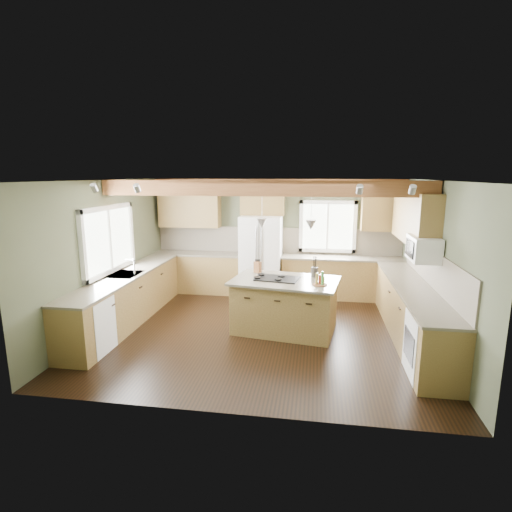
# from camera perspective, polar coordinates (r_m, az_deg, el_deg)

# --- Properties ---
(floor) EXTENTS (5.60, 5.60, 0.00)m
(floor) POSITION_cam_1_polar(r_m,az_deg,el_deg) (7.12, 0.73, -10.65)
(floor) COLOR black
(floor) RESTS_ON ground
(ceiling) EXTENTS (5.60, 5.60, 0.00)m
(ceiling) POSITION_cam_1_polar(r_m,az_deg,el_deg) (6.59, 0.79, 10.77)
(ceiling) COLOR silver
(ceiling) RESTS_ON wall_back
(wall_back) EXTENTS (5.60, 0.00, 5.60)m
(wall_back) POSITION_cam_1_polar(r_m,az_deg,el_deg) (9.18, 2.93, 2.84)
(wall_back) COLOR #454C36
(wall_back) RESTS_ON ground
(wall_left) EXTENTS (0.00, 5.00, 5.00)m
(wall_left) POSITION_cam_1_polar(r_m,az_deg,el_deg) (7.63, -20.53, 0.32)
(wall_left) COLOR #454C36
(wall_left) RESTS_ON ground
(wall_right) EXTENTS (0.00, 5.00, 5.00)m
(wall_right) POSITION_cam_1_polar(r_m,az_deg,el_deg) (6.93, 24.34, -1.05)
(wall_right) COLOR #454C36
(wall_right) RESTS_ON ground
(ceiling_beam) EXTENTS (5.55, 0.26, 0.26)m
(ceiling_beam) POSITION_cam_1_polar(r_m,az_deg,el_deg) (6.69, 0.91, 9.67)
(ceiling_beam) COLOR brown
(ceiling_beam) RESTS_ON ceiling
(soffit_trim) EXTENTS (5.55, 0.20, 0.10)m
(soffit_trim) POSITION_cam_1_polar(r_m,az_deg,el_deg) (8.97, 2.95, 10.59)
(soffit_trim) COLOR brown
(soffit_trim) RESTS_ON ceiling
(backsplash_back) EXTENTS (5.58, 0.03, 0.58)m
(backsplash_back) POSITION_cam_1_polar(r_m,az_deg,el_deg) (9.18, 2.92, 2.27)
(backsplash_back) COLOR brown
(backsplash_back) RESTS_ON wall_back
(backsplash_right) EXTENTS (0.03, 3.70, 0.58)m
(backsplash_right) POSITION_cam_1_polar(r_m,az_deg,el_deg) (7.00, 24.05, -1.68)
(backsplash_right) COLOR brown
(backsplash_right) RESTS_ON wall_right
(base_cab_back_left) EXTENTS (2.02, 0.60, 0.88)m
(base_cab_back_left) POSITION_cam_1_polar(r_m,az_deg,el_deg) (9.41, -8.23, -2.39)
(base_cab_back_left) COLOR brown
(base_cab_back_left) RESTS_ON floor
(counter_back_left) EXTENTS (2.06, 0.64, 0.04)m
(counter_back_left) POSITION_cam_1_polar(r_m,az_deg,el_deg) (9.31, -8.32, 0.36)
(counter_back_left) COLOR #474034
(counter_back_left) RESTS_ON base_cab_back_left
(base_cab_back_right) EXTENTS (2.62, 0.60, 0.88)m
(base_cab_back_right) POSITION_cam_1_polar(r_m,az_deg,el_deg) (9.03, 12.14, -3.13)
(base_cab_back_right) COLOR brown
(base_cab_back_right) RESTS_ON floor
(counter_back_right) EXTENTS (2.66, 0.64, 0.04)m
(counter_back_right) POSITION_cam_1_polar(r_m,az_deg,el_deg) (8.93, 12.26, -0.27)
(counter_back_right) COLOR #474034
(counter_back_right) RESTS_ON base_cab_back_right
(base_cab_left) EXTENTS (0.60, 3.70, 0.88)m
(base_cab_left) POSITION_cam_1_polar(r_m,az_deg,el_deg) (7.74, -17.95, -5.92)
(base_cab_left) COLOR brown
(base_cab_left) RESTS_ON floor
(counter_left) EXTENTS (0.64, 3.74, 0.04)m
(counter_left) POSITION_cam_1_polar(r_m,az_deg,el_deg) (7.62, -18.17, -2.62)
(counter_left) COLOR #474034
(counter_left) RESTS_ON base_cab_left
(base_cab_right) EXTENTS (0.60, 3.70, 0.88)m
(base_cab_right) POSITION_cam_1_polar(r_m,az_deg,el_deg) (7.13, 21.31, -7.66)
(base_cab_right) COLOR brown
(base_cab_right) RESTS_ON floor
(counter_right) EXTENTS (0.64, 3.74, 0.04)m
(counter_right) POSITION_cam_1_polar(r_m,az_deg,el_deg) (7.00, 21.59, -4.10)
(counter_right) COLOR #474034
(counter_right) RESTS_ON base_cab_right
(upper_cab_back_left) EXTENTS (1.40, 0.35, 0.90)m
(upper_cab_back_left) POSITION_cam_1_polar(r_m,az_deg,el_deg) (9.34, -9.46, 6.87)
(upper_cab_back_left) COLOR brown
(upper_cab_back_left) RESTS_ON wall_back
(upper_cab_over_fridge) EXTENTS (0.96, 0.35, 0.70)m
(upper_cab_over_fridge) POSITION_cam_1_polar(r_m,az_deg,el_deg) (8.95, 0.94, 8.11)
(upper_cab_over_fridge) COLOR brown
(upper_cab_over_fridge) RESTS_ON wall_back
(upper_cab_right) EXTENTS (0.35, 2.20, 0.90)m
(upper_cab_right) POSITION_cam_1_polar(r_m,az_deg,el_deg) (7.66, 21.71, 5.20)
(upper_cab_right) COLOR brown
(upper_cab_right) RESTS_ON wall_right
(upper_cab_back_corner) EXTENTS (0.90, 0.35, 0.90)m
(upper_cab_back_corner) POSITION_cam_1_polar(r_m,az_deg,el_deg) (8.99, 17.69, 6.30)
(upper_cab_back_corner) COLOR brown
(upper_cab_back_corner) RESTS_ON wall_back
(window_left) EXTENTS (0.04, 1.60, 1.05)m
(window_left) POSITION_cam_1_polar(r_m,az_deg,el_deg) (7.63, -20.35, 2.23)
(window_left) COLOR white
(window_left) RESTS_ON wall_left
(window_back) EXTENTS (1.10, 0.04, 1.00)m
(window_back) POSITION_cam_1_polar(r_m,az_deg,el_deg) (9.08, 10.19, 4.17)
(window_back) COLOR white
(window_back) RESTS_ON wall_back
(sink) EXTENTS (0.50, 0.65, 0.03)m
(sink) POSITION_cam_1_polar(r_m,az_deg,el_deg) (7.62, -18.17, -2.58)
(sink) COLOR #262628
(sink) RESTS_ON counter_left
(faucet) EXTENTS (0.02, 0.02, 0.28)m
(faucet) POSITION_cam_1_polar(r_m,az_deg,el_deg) (7.51, -17.01, -1.58)
(faucet) COLOR #B2B2B7
(faucet) RESTS_ON sink
(dishwasher) EXTENTS (0.60, 0.60, 0.84)m
(dishwasher) POSITION_cam_1_polar(r_m,az_deg,el_deg) (6.67, -22.88, -9.20)
(dishwasher) COLOR white
(dishwasher) RESTS_ON floor
(oven) EXTENTS (0.60, 0.72, 0.84)m
(oven) POSITION_cam_1_polar(r_m,az_deg,el_deg) (5.95, 23.90, -11.81)
(oven) COLOR white
(oven) RESTS_ON floor
(microwave) EXTENTS (0.40, 0.70, 0.38)m
(microwave) POSITION_cam_1_polar(r_m,az_deg,el_deg) (6.78, 22.83, 0.96)
(microwave) COLOR white
(microwave) RESTS_ON wall_right
(pendant_left) EXTENTS (0.18, 0.18, 0.16)m
(pendant_left) POSITION_cam_1_polar(r_m,az_deg,el_deg) (6.80, 0.85, 4.72)
(pendant_left) COLOR #B2B2B7
(pendant_left) RESTS_ON ceiling
(pendant_right) EXTENTS (0.18, 0.18, 0.16)m
(pendant_right) POSITION_cam_1_polar(r_m,az_deg,el_deg) (6.61, 7.85, 4.41)
(pendant_right) COLOR #B2B2B7
(pendant_right) RESTS_ON ceiling
(refrigerator) EXTENTS (0.90, 0.74, 1.80)m
(refrigerator) POSITION_cam_1_polar(r_m,az_deg,el_deg) (8.91, 0.74, -0.02)
(refrigerator) COLOR white
(refrigerator) RESTS_ON floor
(island) EXTENTS (1.82, 1.27, 0.88)m
(island) POSITION_cam_1_polar(r_m,az_deg,el_deg) (7.02, 4.12, -7.18)
(island) COLOR brown
(island) RESTS_ON floor
(island_top) EXTENTS (1.94, 1.40, 0.04)m
(island_top) POSITION_cam_1_polar(r_m,az_deg,el_deg) (6.88, 4.18, -3.55)
(island_top) COLOR #474034
(island_top) RESTS_ON island
(cooktop) EXTENTS (0.79, 0.59, 0.02)m
(cooktop) POSITION_cam_1_polar(r_m,az_deg,el_deg) (6.91, 3.05, -3.22)
(cooktop) COLOR black
(cooktop) RESTS_ON island_top
(knife_block) EXTENTS (0.15, 0.14, 0.20)m
(knife_block) POSITION_cam_1_polar(r_m,az_deg,el_deg) (7.35, 0.23, -1.58)
(knife_block) COLOR brown
(knife_block) RESTS_ON island_top
(utensil_crock) EXTENTS (0.14, 0.14, 0.17)m
(utensil_crock) POSITION_cam_1_polar(r_m,az_deg,el_deg) (7.12, 8.36, -2.27)
(utensil_crock) COLOR #403733
(utensil_crock) RESTS_ON island_top
(bottle_tray) EXTENTS (0.26, 0.26, 0.22)m
(bottle_tray) POSITION_cam_1_polar(r_m,az_deg,el_deg) (6.59, 9.12, -3.19)
(bottle_tray) COLOR brown
(bottle_tray) RESTS_ON island_top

